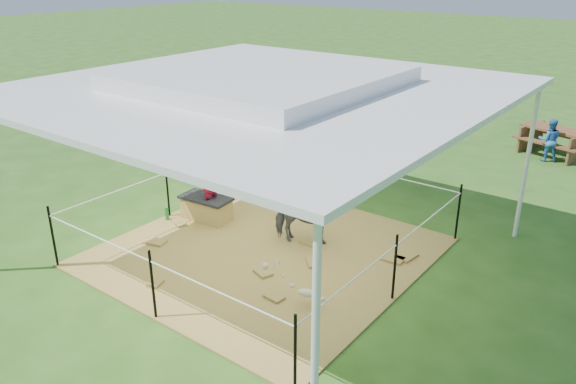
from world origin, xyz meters
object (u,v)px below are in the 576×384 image
Objects in this scene: straw_bale at (207,209)px; picnic_table_near at (555,142)px; woman at (208,173)px; pony at (304,220)px; distant_person at (549,140)px; foal at (307,291)px; green_bottle at (167,213)px.

straw_bale is 0.55× the size of picnic_table_near.
woman is at bearing -102.10° from picnic_table_near.
straw_bale is 1.98m from pony.
picnic_table_near is (4.00, 7.70, 0.11)m from straw_bale.
woman reaches higher than pony.
foal is at bearing 59.75° from distant_person.
foal is 8.92m from picnic_table_near.
pony is at bearing 15.76° from green_bottle.
woman is 1.11m from green_bottle.
pony reaches higher than straw_bale.
straw_bale is 3.23m from foal.
pony is (1.85, 0.26, -0.46)m from woman.
pony is at bearing 7.46° from straw_bale.
woman reaches higher than green_bottle.
straw_bale is 0.83× the size of pony.
woman reaches higher than distant_person.
distant_person is (2.04, 6.88, 0.03)m from pony.
pony is (2.50, 0.71, 0.32)m from green_bottle.
picnic_table_near is 1.57× the size of distant_person.
woman is (0.10, 0.00, 0.71)m from straw_bale.
picnic_table_near is (2.05, 7.45, -0.14)m from pony.
straw_bale is at bearing 141.47° from foal.
woman reaches higher than foal.
picnic_table_near is at bearing 62.56° from straw_bale.
foal is at bearing -11.28° from green_bottle.
pony is 7.72m from picnic_table_near.
pony is 7.18m from distant_person.
woman reaches higher than straw_bale.
straw_bale is 0.71m from woman.
distant_person is at bearing 59.11° from green_bottle.
picnic_table_near is (3.90, 7.70, -0.60)m from woman.
distant_person reaches higher than picnic_table_near.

